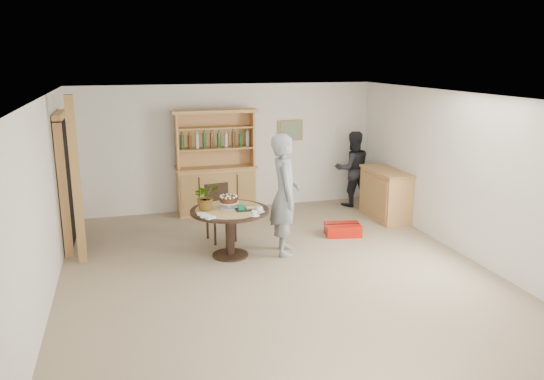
{
  "coord_description": "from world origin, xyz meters",
  "views": [
    {
      "loc": [
        -2.0,
        -6.8,
        3.01
      ],
      "look_at": [
        0.12,
        0.69,
        1.05
      ],
      "focal_mm": 35.0,
      "sensor_mm": 36.0,
      "label": 1
    }
  ],
  "objects": [
    {
      "name": "room_shell",
      "position": [
        0.0,
        0.01,
        1.74
      ],
      "size": [
        6.04,
        7.04,
        2.52
      ],
      "color": "white",
      "rests_on": "ground"
    },
    {
      "name": "red_suitcase",
      "position": [
        1.57,
        1.27,
        0.1
      ],
      "size": [
        0.67,
        0.51,
        0.21
      ],
      "rotation": [
        0.0,
        0.0,
        -0.2
      ],
      "color": "red",
      "rests_on": "ground"
    },
    {
      "name": "pine_post",
      "position": [
        -2.7,
        1.2,
        1.25
      ],
      "size": [
        0.12,
        0.12,
        2.5
      ],
      "primitive_type": "cube",
      "color": "#B0884A",
      "rests_on": "ground"
    },
    {
      "name": "birthday_cake",
      "position": [
        -0.51,
        0.88,
        0.88
      ],
      "size": [
        0.3,
        0.3,
        0.2
      ],
      "color": "white",
      "rests_on": "dining_table"
    },
    {
      "name": "ground",
      "position": [
        0.0,
        0.0,
        0.0
      ],
      "size": [
        7.0,
        7.0,
        0.0
      ],
      "primitive_type": "plane",
      "color": "tan",
      "rests_on": "ground"
    },
    {
      "name": "flower_vase",
      "position": [
        -0.86,
        0.88,
        0.97
      ],
      "size": [
        0.47,
        0.44,
        0.42
      ],
      "primitive_type": "imported",
      "rotation": [
        0.0,
        0.0,
        0.35
      ],
      "color": "#3F7233",
      "rests_on": "dining_table"
    },
    {
      "name": "dining_chair",
      "position": [
        -0.53,
        1.66,
        0.54
      ],
      "size": [
        0.49,
        0.49,
        0.95
      ],
      "rotation": [
        0.0,
        0.0,
        0.19
      ],
      "color": "black",
      "rests_on": "ground"
    },
    {
      "name": "coffee_cup_a",
      "position": [
        -0.11,
        0.55,
        0.8
      ],
      "size": [
        0.15,
        0.15,
        0.09
      ],
      "color": "white",
      "rests_on": "dining_table"
    },
    {
      "name": "napkins",
      "position": [
        -0.92,
        0.52,
        0.77
      ],
      "size": [
        0.24,
        0.33,
        0.03
      ],
      "color": "white",
      "rests_on": "dining_table"
    },
    {
      "name": "dining_table",
      "position": [
        -0.51,
        0.83,
        0.6
      ],
      "size": [
        1.2,
        1.2,
        0.76
      ],
      "color": "black",
      "rests_on": "ground"
    },
    {
      "name": "doorway",
      "position": [
        -2.93,
        2.0,
        1.11
      ],
      "size": [
        0.13,
        1.1,
        2.18
      ],
      "color": "black",
      "rests_on": "ground"
    },
    {
      "name": "teen_boy",
      "position": [
        0.34,
        0.73,
        0.95
      ],
      "size": [
        0.58,
        0.77,
        1.9
      ],
      "primitive_type": "imported",
      "rotation": [
        0.0,
        0.0,
        1.37
      ],
      "color": "gray",
      "rests_on": "ground"
    },
    {
      "name": "adult_person",
      "position": [
        2.5,
        3.0,
        0.77
      ],
      "size": [
        0.78,
        0.62,
        1.55
      ],
      "primitive_type": "imported",
      "rotation": [
        0.0,
        0.0,
        3.1
      ],
      "color": "black",
      "rests_on": "ground"
    },
    {
      "name": "coffee_cup_b",
      "position": [
        -0.23,
        0.38,
        0.79
      ],
      "size": [
        0.15,
        0.15,
        0.08
      ],
      "color": "white",
      "rests_on": "dining_table"
    },
    {
      "name": "sideboard",
      "position": [
        2.74,
        2.0,
        0.47
      ],
      "size": [
        0.54,
        1.26,
        0.94
      ],
      "color": "tan",
      "rests_on": "ground"
    },
    {
      "name": "gift_tray",
      "position": [
        -0.3,
        0.71,
        0.79
      ],
      "size": [
        0.3,
        0.2,
        0.08
      ],
      "color": "black",
      "rests_on": "dining_table"
    },
    {
      "name": "hutch",
      "position": [
        -0.3,
        3.24,
        0.69
      ],
      "size": [
        1.62,
        0.54,
        2.04
      ],
      "color": "tan",
      "rests_on": "ground"
    }
  ]
}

